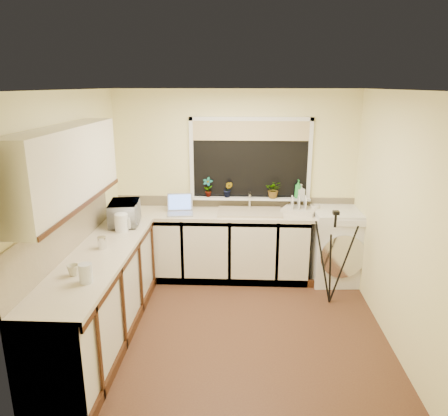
% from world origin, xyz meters
% --- Properties ---
extents(floor, '(3.20, 3.20, 0.00)m').
position_xyz_m(floor, '(0.00, 0.00, 0.00)').
color(floor, '#523321').
rests_on(floor, ground).
extents(ceiling, '(3.20, 3.20, 0.00)m').
position_xyz_m(ceiling, '(0.00, 0.00, 2.45)').
color(ceiling, white).
rests_on(ceiling, ground).
extents(wall_back, '(3.20, 0.00, 3.20)m').
position_xyz_m(wall_back, '(0.00, 1.50, 1.23)').
color(wall_back, '#FBF1A7').
rests_on(wall_back, ground).
extents(wall_front, '(3.20, 0.00, 3.20)m').
position_xyz_m(wall_front, '(0.00, -1.50, 1.23)').
color(wall_front, '#FBF1A7').
rests_on(wall_front, ground).
extents(wall_left, '(0.00, 3.00, 3.00)m').
position_xyz_m(wall_left, '(-1.60, 0.00, 1.23)').
color(wall_left, '#FBF1A7').
rests_on(wall_left, ground).
extents(wall_right, '(0.00, 3.00, 3.00)m').
position_xyz_m(wall_right, '(1.60, 0.00, 1.23)').
color(wall_right, '#FBF1A7').
rests_on(wall_right, ground).
extents(base_cabinet_back, '(2.55, 0.60, 0.86)m').
position_xyz_m(base_cabinet_back, '(-0.33, 1.20, 0.43)').
color(base_cabinet_back, silver).
rests_on(base_cabinet_back, floor).
extents(base_cabinet_left, '(0.54, 2.40, 0.86)m').
position_xyz_m(base_cabinet_left, '(-1.30, -0.30, 0.43)').
color(base_cabinet_left, silver).
rests_on(base_cabinet_left, floor).
extents(worktop_back, '(3.20, 0.60, 0.04)m').
position_xyz_m(worktop_back, '(0.00, 1.20, 0.88)').
color(worktop_back, beige).
rests_on(worktop_back, base_cabinet_back).
extents(worktop_left, '(0.60, 2.40, 0.04)m').
position_xyz_m(worktop_left, '(-1.30, -0.30, 0.88)').
color(worktop_left, beige).
rests_on(worktop_left, base_cabinet_left).
extents(upper_cabinet, '(0.28, 1.90, 0.70)m').
position_xyz_m(upper_cabinet, '(-1.44, -0.45, 1.80)').
color(upper_cabinet, silver).
rests_on(upper_cabinet, wall_left).
extents(splashback_left, '(0.02, 2.40, 0.45)m').
position_xyz_m(splashback_left, '(-1.59, -0.30, 1.12)').
color(splashback_left, beige).
rests_on(splashback_left, wall_left).
extents(splashback_back, '(3.20, 0.02, 0.14)m').
position_xyz_m(splashback_back, '(0.00, 1.49, 0.97)').
color(splashback_back, beige).
rests_on(splashback_back, wall_back).
extents(window_glass, '(1.50, 0.02, 1.00)m').
position_xyz_m(window_glass, '(0.20, 1.49, 1.55)').
color(window_glass, black).
rests_on(window_glass, wall_back).
extents(window_blind, '(1.50, 0.02, 0.25)m').
position_xyz_m(window_blind, '(0.20, 1.46, 1.92)').
color(window_blind, tan).
rests_on(window_blind, wall_back).
extents(windowsill, '(1.60, 0.14, 0.03)m').
position_xyz_m(windowsill, '(0.20, 1.43, 1.04)').
color(windowsill, white).
rests_on(windowsill, wall_back).
extents(sink, '(0.82, 0.46, 0.03)m').
position_xyz_m(sink, '(0.20, 1.20, 0.91)').
color(sink, tan).
rests_on(sink, worktop_back).
extents(faucet, '(0.03, 0.03, 0.24)m').
position_xyz_m(faucet, '(0.20, 1.38, 1.02)').
color(faucet, silver).
rests_on(faucet, worktop_back).
extents(washing_machine, '(0.71, 0.69, 0.96)m').
position_xyz_m(washing_machine, '(1.35, 1.20, 0.48)').
color(washing_machine, white).
rests_on(washing_machine, floor).
extents(laptop, '(0.37, 0.34, 0.24)m').
position_xyz_m(laptop, '(-0.70, 1.15, 0.96)').
color(laptop, gray).
rests_on(laptop, worktop_back).
extents(kettle, '(0.15, 0.15, 0.20)m').
position_xyz_m(kettle, '(-1.25, 0.41, 1.00)').
color(kettle, white).
rests_on(kettle, worktop_left).
extents(dish_rack, '(0.51, 0.46, 0.06)m').
position_xyz_m(dish_rack, '(0.85, 1.24, 0.93)').
color(dish_rack, beige).
rests_on(dish_rack, worktop_back).
extents(tripod, '(0.65, 0.65, 1.14)m').
position_xyz_m(tripod, '(1.16, 0.54, 0.57)').
color(tripod, black).
rests_on(tripod, floor).
extents(glass_jug, '(0.11, 0.11, 0.17)m').
position_xyz_m(glass_jug, '(-1.19, -0.88, 0.98)').
color(glass_jug, silver).
rests_on(glass_jug, worktop_left).
extents(steel_jar, '(0.09, 0.09, 0.12)m').
position_xyz_m(steel_jar, '(-1.30, -0.12, 0.96)').
color(steel_jar, silver).
rests_on(steel_jar, worktop_left).
extents(microwave, '(0.39, 0.53, 0.27)m').
position_xyz_m(microwave, '(-1.29, 0.68, 1.03)').
color(microwave, silver).
rests_on(microwave, worktop_left).
extents(plant_a, '(0.15, 0.12, 0.26)m').
position_xyz_m(plant_a, '(-0.36, 1.42, 1.18)').
color(plant_a, '#999999').
rests_on(plant_a, windowsill).
extents(plant_b, '(0.13, 0.12, 0.21)m').
position_xyz_m(plant_b, '(-0.09, 1.41, 1.16)').
color(plant_b, '#999999').
rests_on(plant_b, windowsill).
extents(plant_d, '(0.23, 0.21, 0.23)m').
position_xyz_m(plant_d, '(0.52, 1.40, 1.17)').
color(plant_d, '#999999').
rests_on(plant_d, windowsill).
extents(soap_bottle_green, '(0.11, 0.11, 0.25)m').
position_xyz_m(soap_bottle_green, '(0.84, 1.41, 1.17)').
color(soap_bottle_green, green).
rests_on(soap_bottle_green, windowsill).
extents(soap_bottle_clear, '(0.10, 0.11, 0.19)m').
position_xyz_m(soap_bottle_clear, '(0.87, 1.40, 1.15)').
color(soap_bottle_clear, '#999999').
rests_on(soap_bottle_clear, windowsill).
extents(cup_back, '(0.13, 0.13, 0.10)m').
position_xyz_m(cup_back, '(1.04, 1.27, 0.95)').
color(cup_back, silver).
rests_on(cup_back, worktop_back).
extents(cup_left, '(0.13, 0.13, 0.10)m').
position_xyz_m(cup_left, '(-1.35, -0.75, 0.95)').
color(cup_left, beige).
rests_on(cup_left, worktop_left).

